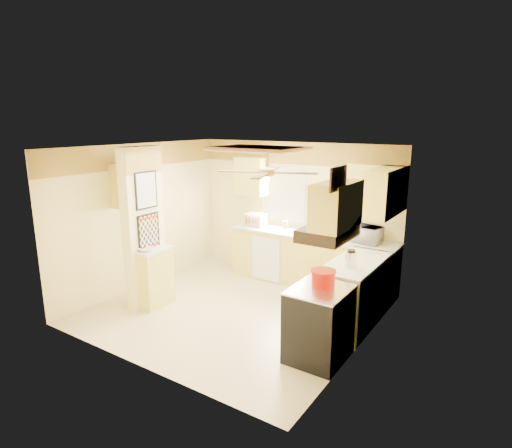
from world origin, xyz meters
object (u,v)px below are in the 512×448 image
Objects in this scene: bowl at (146,249)px; kettle at (351,259)px; dutch_oven at (323,278)px; stove at (319,323)px; microwave at (366,234)px.

bowl is 3.04m from kettle.
dutch_oven reaches higher than bowl.
kettle reaches higher than stove.
microwave is at bearing 95.52° from dutch_oven.
dutch_oven is at bearing 4.87° from bowl.
microwave reaches higher than dutch_oven.
microwave is at bearing 41.40° from bowl.
kettle is at bearing 109.57° from microwave.
kettle is (2.86, 1.03, 0.09)m from bowl.
dutch_oven is (2.81, 0.24, 0.05)m from bowl.
dutch_oven is at bearing 95.01° from stove.
dutch_oven is at bearing 104.21° from microwave.
bowl is at bearing -175.13° from dutch_oven.
stove is 0.57m from dutch_oven.
stove is 2.87m from bowl.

